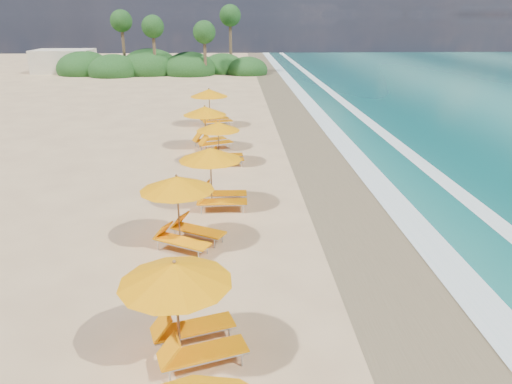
# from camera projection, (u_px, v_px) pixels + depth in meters

# --- Properties ---
(ground) EXTENTS (160.00, 160.00, 0.00)m
(ground) POSITION_uv_depth(u_px,v_px,m) (256.00, 224.00, 16.83)
(ground) COLOR #D6AE7D
(ground) RESTS_ON ground
(wet_sand) EXTENTS (4.00, 160.00, 0.01)m
(wet_sand) POSITION_uv_depth(u_px,v_px,m) (368.00, 222.00, 17.00)
(wet_sand) COLOR olive
(wet_sand) RESTS_ON ground
(surf_foam) EXTENTS (4.00, 160.00, 0.01)m
(surf_foam) POSITION_uv_depth(u_px,v_px,m) (443.00, 220.00, 17.10)
(surf_foam) COLOR white
(surf_foam) RESTS_ON ground
(station_2) EXTENTS (2.99, 2.91, 2.36)m
(station_2) POSITION_uv_depth(u_px,v_px,m) (186.00, 303.00, 9.87)
(station_2) COLOR olive
(station_2) RESTS_ON ground
(station_3) EXTENTS (3.14, 3.14, 2.35)m
(station_3) POSITION_uv_depth(u_px,v_px,m) (183.00, 207.00, 14.85)
(station_3) COLOR olive
(station_3) RESTS_ON ground
(station_4) EXTENTS (2.57, 2.37, 2.40)m
(station_4) POSITION_uv_depth(u_px,v_px,m) (216.00, 173.00, 17.88)
(station_4) COLOR olive
(station_4) RESTS_ON ground
(station_5) EXTENTS (2.39, 2.23, 2.15)m
(station_5) POSITION_uv_depth(u_px,v_px,m) (222.00, 140.00, 23.18)
(station_5) COLOR olive
(station_5) RESTS_ON ground
(station_6) EXTENTS (3.14, 3.12, 2.39)m
(station_6) POSITION_uv_depth(u_px,v_px,m) (208.00, 124.00, 25.90)
(station_6) COLOR olive
(station_6) RESTS_ON ground
(station_7) EXTENTS (3.12, 3.04, 2.49)m
(station_7) POSITION_uv_depth(u_px,v_px,m) (212.00, 105.00, 31.16)
(station_7) COLOR olive
(station_7) RESTS_ON ground
(treeline) EXTENTS (25.80, 8.80, 9.74)m
(treeline) POSITION_uv_depth(u_px,v_px,m) (158.00, 66.00, 58.68)
(treeline) COLOR #163D14
(treeline) RESTS_ON ground
(beach_building) EXTENTS (7.00, 5.00, 2.80)m
(beach_building) POSITION_uv_depth(u_px,v_px,m) (64.00, 61.00, 60.35)
(beach_building) COLOR beige
(beach_building) RESTS_ON ground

